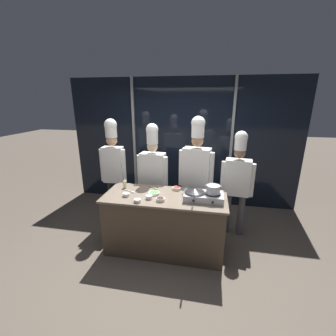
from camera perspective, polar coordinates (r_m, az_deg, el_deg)
ground_plane at (r=3.80m, az=-0.75°, el=-19.56°), size 24.00×24.00×0.00m
window_wall_back at (r=4.88m, az=3.37°, el=6.32°), size 4.90×0.09×2.70m
demo_counter at (r=3.55m, az=-0.78°, el=-13.68°), size 1.81×0.76×0.91m
portable_stove at (r=3.21m, az=9.01°, el=-7.16°), size 0.55×0.32×0.11m
frying_pan at (r=3.18m, az=6.80°, el=-5.68°), size 0.29×0.50×0.05m
stock_pot at (r=3.17m, az=11.40°, el=-5.28°), size 0.22×0.19×0.12m
squeeze_bottle_oil at (r=3.65m, az=-10.88°, el=-3.93°), size 0.06×0.06×0.15m
prep_bowl_onion at (r=3.36m, az=-10.58°, el=-6.61°), size 0.10×0.10×0.05m
prep_bowl_scallions at (r=3.38m, az=-3.59°, el=-6.34°), size 0.17×0.17×0.04m
prep_bowl_shrimp at (r=3.16m, az=-7.76°, el=-8.14°), size 0.10×0.10×0.05m
prep_bowl_chili_flakes at (r=3.53m, az=2.19°, el=-5.17°), size 0.13×0.13×0.04m
prep_bowl_soy_glaze at (r=3.16m, az=-1.95°, el=-7.92°), size 0.12×0.12×0.05m
prep_bowl_rice at (r=3.23m, az=-4.82°, el=-7.30°), size 0.10×0.10×0.05m
serving_spoon_slotted at (r=3.60m, az=-3.64°, el=-5.06°), size 0.20×0.14×0.02m
serving_spoon_solid at (r=3.50m, az=-9.25°, el=-5.92°), size 0.20×0.11×0.02m
chef_head at (r=4.17m, az=-13.74°, el=1.59°), size 0.48×0.22×1.95m
chef_sous at (r=3.94m, az=-3.86°, el=-0.46°), size 0.56×0.26×1.89m
chef_line at (r=3.82m, az=7.22°, el=0.18°), size 0.59×0.31×2.01m
chef_pastry at (r=3.85m, az=17.21°, el=-2.24°), size 0.53×0.26×1.80m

